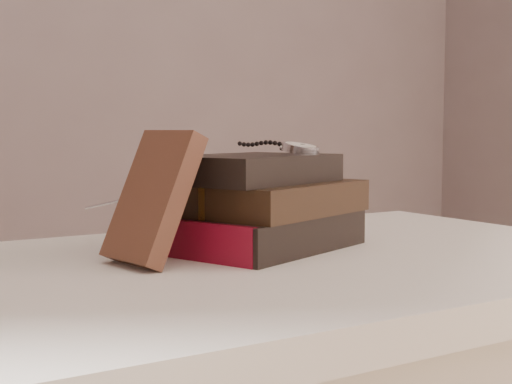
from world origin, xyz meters
TOP-DOWN VIEW (x-y plane):
  - table at (0.00, 0.35)m, footprint 1.00×0.60m
  - book_stack at (0.04, 0.41)m, footprint 0.30×0.25m
  - journal at (-0.13, 0.38)m, footprint 0.10×0.11m
  - pocket_watch at (0.11, 0.43)m, footprint 0.07×0.16m
  - eyeglasses at (-0.07, 0.46)m, footprint 0.14×0.15m

SIDE VIEW (x-z plane):
  - table at x=0.00m, z-range 0.28..1.03m
  - book_stack at x=0.04m, z-range 0.75..0.87m
  - eyeglasses at x=-0.07m, z-range 0.80..0.84m
  - journal at x=-0.13m, z-range 0.75..0.91m
  - pocket_watch at x=0.11m, z-range 0.87..0.89m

